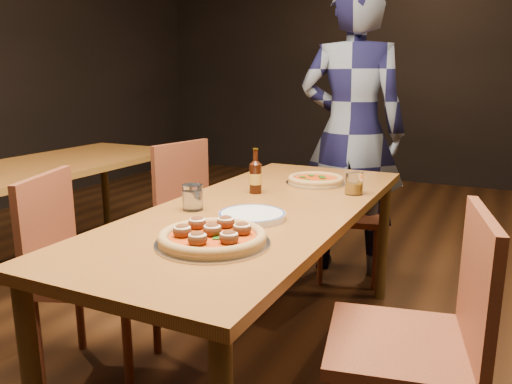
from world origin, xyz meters
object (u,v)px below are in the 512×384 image
at_px(chair_end, 350,216).
at_px(water_glass, 193,197).
at_px(chair_main_e, 400,343).
at_px(beer_bottle, 256,178).
at_px(amber_glass, 354,183).
at_px(pizza_margherita, 316,180).
at_px(plate_stack, 252,216).
at_px(chair_main_sw, 208,219).
at_px(pizza_meatball, 212,236).
at_px(table_main, 261,222).
at_px(table_left, 39,176).
at_px(diner, 352,133).
at_px(chair_main_nw, 97,274).

bearing_deg(chair_end, water_glass, -115.37).
xyz_separation_m(chair_main_e, beer_bottle, (-0.80, 0.60, 0.35)).
bearing_deg(amber_glass, pizza_margherita, 147.91).
height_order(plate_stack, beer_bottle, beer_bottle).
xyz_separation_m(chair_main_sw, pizza_meatball, (0.67, -1.06, 0.30)).
height_order(table_main, table_left, same).
xyz_separation_m(pizza_margherita, beer_bottle, (-0.18, -0.33, 0.06)).
height_order(pizza_margherita, water_glass, water_glass).
relative_size(table_main, pizza_margherita, 6.49).
xyz_separation_m(beer_bottle, diner, (0.15, 1.10, 0.11)).
height_order(table_main, chair_end, chair_end).
height_order(chair_main_nw, diner, diner).
relative_size(plate_stack, water_glass, 2.44).
distance_m(table_main, pizza_meatball, 0.54).
bearing_deg(chair_main_e, chair_main_sw, -138.11).
relative_size(chair_main_sw, pizza_margherita, 3.10).
distance_m(chair_end, amber_glass, 0.89).
height_order(chair_main_e, water_glass, chair_main_e).
xyz_separation_m(table_left, beer_bottle, (1.58, -0.10, 0.15)).
height_order(table_left, pizza_margherita, pizza_margherita).
bearing_deg(pizza_meatball, chair_main_nw, 167.64).
height_order(chair_main_e, pizza_margherita, chair_main_e).
bearing_deg(beer_bottle, table_main, -58.09).
distance_m(table_left, amber_glass, 2.01).
bearing_deg(plate_stack, chair_main_sw, 131.64).
distance_m(chair_main_nw, pizza_meatball, 0.75).
distance_m(chair_end, beer_bottle, 1.06).
bearing_deg(beer_bottle, water_glass, -104.45).
bearing_deg(table_left, chair_main_nw, -31.54).
bearing_deg(chair_main_e, plate_stack, -119.61).
bearing_deg(chair_end, chair_main_e, -81.80).
distance_m(chair_main_nw, chair_main_e, 1.27).
bearing_deg(diner, water_glass, 72.32).
distance_m(pizza_margherita, diner, 0.79).
height_order(table_main, chair_main_nw, chair_main_nw).
bearing_deg(chair_main_e, chair_end, -171.08).
distance_m(chair_main_nw, pizza_margherita, 1.16).
bearing_deg(pizza_meatball, beer_bottle, 105.23).
distance_m(table_main, plate_stack, 0.23).
distance_m(chair_main_nw, amber_glass, 1.22).
height_order(chair_main_e, chair_end, chair_main_e).
distance_m(amber_glass, diner, 0.97).
bearing_deg(pizza_margherita, pizza_meatball, -89.24).
distance_m(table_main, pizza_margherita, 0.54).
relative_size(table_left, chair_main_sw, 2.10).
xyz_separation_m(chair_end, amber_glass, (0.22, -0.78, 0.38)).
height_order(chair_main_nw, pizza_meatball, chair_main_nw).
bearing_deg(pizza_margherita, table_left, -172.44).
distance_m(pizza_meatball, water_glass, 0.45).
bearing_deg(chair_main_nw, chair_end, -43.79).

